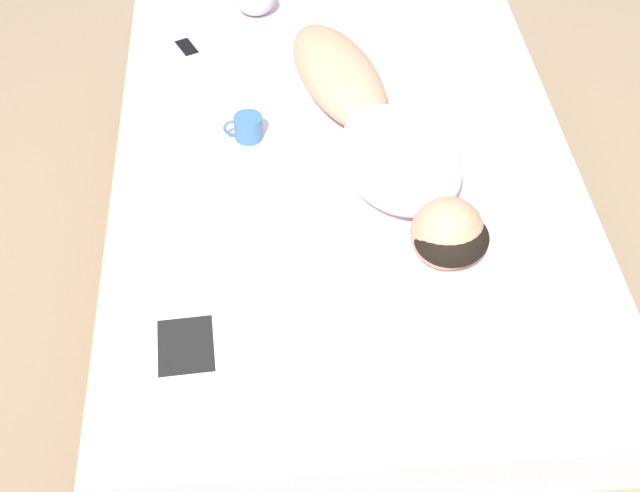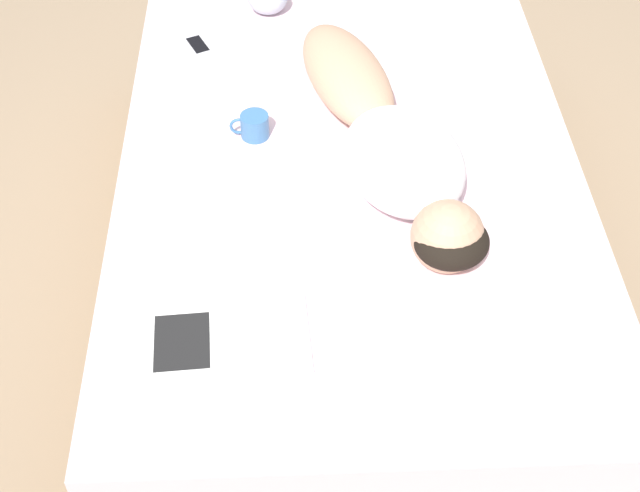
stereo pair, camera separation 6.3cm
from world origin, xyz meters
The scene contains 6 objects.
ground_plane centered at (0.00, 0.00, 0.00)m, with size 12.00×12.00×0.00m, color #9E8466.
bed centered at (0.00, 0.00, 0.26)m, with size 1.51×2.25×0.53m.
person centered at (-0.12, 0.03, 0.63)m, with size 0.57×1.27×0.22m.
open_magazine centered at (0.38, 0.70, 0.54)m, with size 0.46×0.29×0.01m.
coffee_mug centered at (0.30, -0.14, 0.57)m, with size 0.13×0.09×0.08m.
cell_phone centered at (0.51, -0.67, 0.54)m, with size 0.11×0.15×0.01m.
Camera 1 is at (0.25, 2.13, 2.37)m, focal length 50.00 mm.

